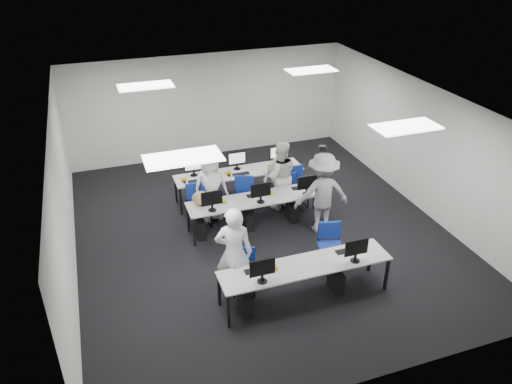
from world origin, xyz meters
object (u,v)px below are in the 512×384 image
object	(u,v)px
chair_3	(245,205)
desk_front	(306,267)
chair_4	(296,194)
student_3	(279,176)
student_2	(210,186)
chair_7	(285,192)
student_1	(280,175)
chair_0	(244,278)
chair_1	(330,255)
chair_6	(245,196)
chair_2	(199,213)
student_0	(234,253)
chair_5	(209,204)
desk_mid	(258,200)
photographer	(322,193)

from	to	relation	value
chair_3	desk_front	bearing A→B (deg)	-69.32
chair_4	student_3	bearing A→B (deg)	167.26
desk_front	student_2	world-z (taller)	student_2
student_2	student_3	xyz separation A→B (m)	(1.71, 0.02, -0.03)
chair_7	student_1	xyz separation A→B (m)	(-0.22, -0.19, 0.59)
chair_0	desk_front	bearing A→B (deg)	-10.54
desk_front	chair_1	bearing A→B (deg)	37.97
chair_4	chair_0	bearing A→B (deg)	-128.56
chair_6	chair_2	bearing A→B (deg)	-140.64
chair_0	student_1	size ratio (longest dim) A/B	0.50
chair_1	chair_6	xyz separation A→B (m)	(-0.86, 2.85, 0.00)
student_0	student_1	xyz separation A→B (m)	(1.97, 2.74, -0.07)
chair_5	student_2	xyz separation A→B (m)	(0.03, -0.14, 0.54)
desk_mid	chair_5	world-z (taller)	chair_5
student_0	chair_4	bearing A→B (deg)	-113.65
chair_3	photographer	distance (m)	1.96
chair_0	chair_4	distance (m)	3.46
chair_5	student_2	distance (m)	0.56
chair_5	student_1	xyz separation A→B (m)	(1.72, -0.20, 0.57)
chair_1	student_3	xyz separation A→B (m)	(-0.05, 2.66, 0.50)
desk_front	chair_0	world-z (taller)	chair_0
chair_3	desk_mid	bearing A→B (deg)	-59.37
desk_mid	chair_3	size ratio (longest dim) A/B	3.79
chair_2	desk_mid	bearing A→B (deg)	-23.32
student_2	photographer	world-z (taller)	photographer
desk_mid	student_0	distance (m)	2.42
chair_1	chair_2	world-z (taller)	chair_2
photographer	student_1	bearing A→B (deg)	-60.59
photographer	chair_7	bearing A→B (deg)	-71.44
student_3	desk_mid	bearing A→B (deg)	-156.79
chair_1	chair_5	size ratio (longest dim) A/B	1.05
student_2	desk_front	bearing A→B (deg)	-81.84
chair_2	student_0	xyz separation A→B (m)	(0.06, -2.61, 0.62)
chair_4	chair_6	bearing A→B (deg)	167.67
photographer	student_3	bearing A→B (deg)	-62.37
desk_front	chair_2	xyz separation A→B (m)	(-1.25, 3.11, -0.37)
chair_7	student_2	size ratio (longest dim) A/B	0.52
chair_7	student_3	world-z (taller)	student_3
chair_3	chair_5	xyz separation A→B (m)	(-0.81, 0.27, 0.02)
desk_front	desk_mid	distance (m)	2.60
chair_4	student_0	bearing A→B (deg)	-130.54
chair_7	student_0	world-z (taller)	student_0
chair_4	chair_5	xyz separation A→B (m)	(-2.15, 0.23, -0.02)
chair_4	student_1	world-z (taller)	student_1
chair_3	student_0	distance (m)	2.96
student_0	student_3	bearing A→B (deg)	-107.38
chair_6	photographer	distance (m)	2.09
desk_mid	student_0	size ratio (longest dim) A/B	1.72
desk_front	student_0	bearing A→B (deg)	156.95
student_0	photographer	xyz separation A→B (m)	(2.47, 1.49, 0.01)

